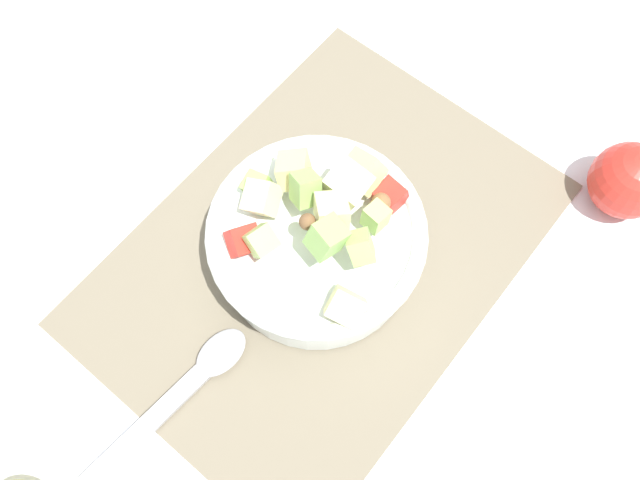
# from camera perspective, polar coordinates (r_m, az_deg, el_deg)

# --- Properties ---
(ground_plane) EXTENTS (2.40, 2.40, 0.00)m
(ground_plane) POSITION_cam_1_polar(r_m,az_deg,el_deg) (0.70, 0.18, -1.14)
(ground_plane) COLOR silver
(placemat) EXTENTS (0.48, 0.34, 0.01)m
(placemat) POSITION_cam_1_polar(r_m,az_deg,el_deg) (0.70, 0.18, -1.05)
(placemat) COLOR #756B56
(placemat) RESTS_ON ground_plane
(salad_bowl) EXTENTS (0.21, 0.21, 0.13)m
(salad_bowl) POSITION_cam_1_polar(r_m,az_deg,el_deg) (0.65, 0.01, -0.19)
(salad_bowl) COLOR white
(salad_bowl) RESTS_ON placemat
(serving_spoon) EXTENTS (0.20, 0.04, 0.01)m
(serving_spoon) POSITION_cam_1_polar(r_m,az_deg,el_deg) (0.66, -10.88, -11.76)
(serving_spoon) COLOR #B7B7BC
(serving_spoon) RESTS_ON placemat
(whole_apple) EXTENTS (0.08, 0.08, 0.09)m
(whole_apple) POSITION_cam_1_polar(r_m,az_deg,el_deg) (0.76, 24.82, 4.63)
(whole_apple) COLOR red
(whole_apple) RESTS_ON ground_plane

